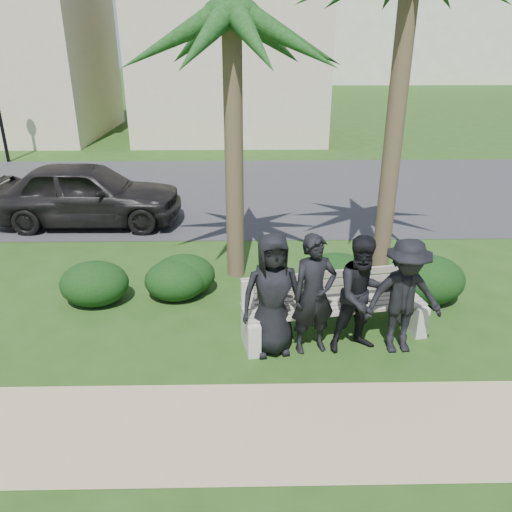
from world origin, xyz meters
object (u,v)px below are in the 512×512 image
object	(u,v)px
man_b	(314,295)
palm_left	(232,18)
car_a	(87,194)
man_d	(404,297)
man_c	(362,295)
park_bench	(335,311)
man_a	(272,295)

from	to	relation	value
man_b	palm_left	bearing A→B (deg)	99.16
car_a	man_b	bearing A→B (deg)	-138.52
man_b	palm_left	size ratio (longest dim) A/B	0.33
man_b	car_a	size ratio (longest dim) A/B	0.40
man_d	man_c	bearing A→B (deg)	170.75
park_bench	man_b	world-z (taller)	man_b
man_a	car_a	size ratio (longest dim) A/B	0.40
car_a	man_a	bearing A→B (deg)	-142.19
man_c	car_a	size ratio (longest dim) A/B	0.39
park_bench	man_c	bearing A→B (deg)	-57.59
park_bench	man_d	size ratio (longest dim) A/B	1.66
man_a	car_a	bearing A→B (deg)	116.19
man_a	man_c	distance (m)	1.24
man_b	car_a	bearing A→B (deg)	115.92
park_bench	man_c	size ratio (longest dim) A/B	1.63
man_b	man_d	distance (m)	1.23
park_bench	man_b	distance (m)	0.67
palm_left	car_a	size ratio (longest dim) A/B	1.22
man_b	palm_left	xyz separation A→B (m)	(-1.12, 2.51, 3.50)
man_b	man_d	xyz separation A→B (m)	(1.23, -0.04, -0.03)
man_c	palm_left	distance (m)	4.66
park_bench	car_a	size ratio (longest dim) A/B	0.64
car_a	palm_left	bearing A→B (deg)	-128.56
park_bench	palm_left	xyz separation A→B (m)	(-1.48, 2.17, 3.94)
man_c	man_d	distance (m)	0.56
man_b	man_c	bearing A→B (deg)	-13.68
man_a	man_c	bearing A→B (deg)	-10.05
man_b	man_d	size ratio (longest dim) A/B	1.03
palm_left	car_a	world-z (taller)	palm_left
palm_left	car_a	bearing A→B (deg)	140.73
park_bench	man_d	xyz separation A→B (m)	(0.86, -0.37, 0.42)
man_a	park_bench	bearing A→B (deg)	9.28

